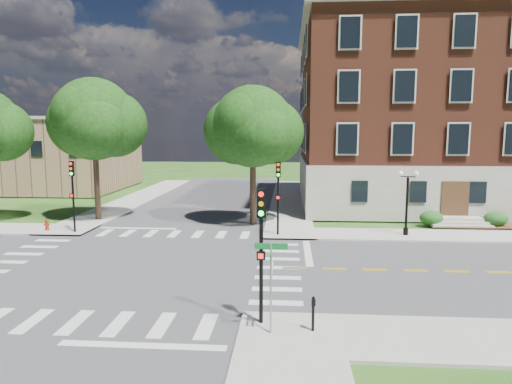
# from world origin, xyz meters

# --- Properties ---
(ground) EXTENTS (160.00, 160.00, 0.00)m
(ground) POSITION_xyz_m (0.00, 0.00, 0.00)
(ground) COLOR #204B15
(ground) RESTS_ON ground
(road_ew) EXTENTS (90.00, 12.00, 0.01)m
(road_ew) POSITION_xyz_m (0.00, 0.00, 0.01)
(road_ew) COLOR #3D3D3F
(road_ew) RESTS_ON ground
(road_ns) EXTENTS (12.00, 90.00, 0.01)m
(road_ns) POSITION_xyz_m (0.00, 0.00, 0.01)
(road_ns) COLOR #3D3D3F
(road_ns) RESTS_ON ground
(sidewalk_ne) EXTENTS (34.00, 34.00, 0.12)m
(sidewalk_ne) POSITION_xyz_m (15.38, 15.38, 0.06)
(sidewalk_ne) COLOR #9E9B93
(sidewalk_ne) RESTS_ON ground
(sidewalk_nw) EXTENTS (34.00, 34.00, 0.12)m
(sidewalk_nw) POSITION_xyz_m (-15.38, 15.38, 0.06)
(sidewalk_nw) COLOR #9E9B93
(sidewalk_nw) RESTS_ON ground
(crosswalk_east) EXTENTS (2.20, 10.20, 0.02)m
(crosswalk_east) POSITION_xyz_m (7.20, 0.00, 0.00)
(crosswalk_east) COLOR silver
(crosswalk_east) RESTS_ON ground
(stop_bar_east) EXTENTS (0.40, 5.50, 0.00)m
(stop_bar_east) POSITION_xyz_m (8.80, 3.00, 0.00)
(stop_bar_east) COLOR silver
(stop_bar_east) RESTS_ON ground
(main_building) EXTENTS (30.60, 22.40, 16.50)m
(main_building) POSITION_xyz_m (24.00, 21.99, 8.34)
(main_building) COLOR #A0998D
(main_building) RESTS_ON ground
(secondary_building) EXTENTS (20.40, 15.40, 8.30)m
(secondary_building) POSITION_xyz_m (-22.00, 30.00, 4.28)
(secondary_building) COLOR #916A50
(secondary_building) RESTS_ON ground
(tree_c) EXTENTS (6.21, 6.21, 10.77)m
(tree_c) POSITION_xyz_m (-7.04, 11.42, 7.77)
(tree_c) COLOR black
(tree_c) RESTS_ON ground
(tree_d) EXTENTS (5.93, 5.93, 10.07)m
(tree_d) POSITION_xyz_m (5.05, 10.76, 7.20)
(tree_d) COLOR black
(tree_d) RESTS_ON ground
(traffic_signal_se) EXTENTS (0.35, 0.40, 4.80)m
(traffic_signal_se) POSITION_xyz_m (6.73, -6.99, 3.19)
(traffic_signal_se) COLOR black
(traffic_signal_se) RESTS_ON ground
(traffic_signal_ne) EXTENTS (0.33, 0.37, 4.80)m
(traffic_signal_ne) POSITION_xyz_m (6.99, 7.05, 3.19)
(traffic_signal_ne) COLOR black
(traffic_signal_ne) RESTS_ON ground
(traffic_signal_nw) EXTENTS (0.36, 0.42, 4.80)m
(traffic_signal_nw) POSITION_xyz_m (-6.76, 6.89, 3.19)
(traffic_signal_nw) COLOR black
(traffic_signal_nw) RESTS_ON ground
(twin_lamp_west) EXTENTS (1.36, 0.36, 4.23)m
(twin_lamp_west) POSITION_xyz_m (15.38, 7.55, 2.52)
(twin_lamp_west) COLOR black
(twin_lamp_west) RESTS_ON ground
(street_sign_pole) EXTENTS (1.10, 1.10, 3.10)m
(street_sign_pole) POSITION_xyz_m (7.12, -7.79, 2.31)
(street_sign_pole) COLOR gray
(street_sign_pole) RESTS_ON ground
(push_button_post) EXTENTS (0.14, 0.21, 1.20)m
(push_button_post) POSITION_xyz_m (8.54, -7.54, 0.80)
(push_button_post) COLOR black
(push_button_post) RESTS_ON ground
(fire_hydrant) EXTENTS (0.35, 0.35, 0.75)m
(fire_hydrant) POSITION_xyz_m (-8.94, 7.32, 0.46)
(fire_hydrant) COLOR #9F200C
(fire_hydrant) RESTS_ON ground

